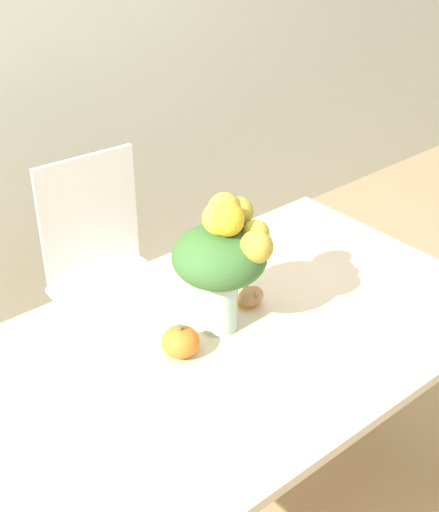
{
  "coord_description": "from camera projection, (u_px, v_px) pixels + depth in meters",
  "views": [
    {
      "loc": [
        -1.01,
        -1.18,
        1.98
      ],
      "look_at": [
        0.02,
        0.05,
        1.0
      ],
      "focal_mm": 50.0,
      "sensor_mm": 36.0,
      "label": 1
    }
  ],
  "objects": [
    {
      "name": "turkey_figurine",
      "position": [
        249.0,
        294.0,
        2.09
      ],
      "size": [
        0.08,
        0.11,
        0.06
      ],
      "color": "#A87A4C",
      "rests_on": "dining_table"
    },
    {
      "name": "dining_table",
      "position": [
        226.0,
        363.0,
        2.01
      ],
      "size": [
        1.59,
        0.93,
        0.76
      ],
      "color": "beige",
      "rests_on": "ground_plane"
    },
    {
      "name": "dining_chair_near_window",
      "position": [
        109.0,
        278.0,
        2.73
      ],
      "size": [
        0.45,
        0.45,
        0.95
      ],
      "rotation": [
        0.0,
        0.0,
        -0.07
      ],
      "color": "white",
      "rests_on": "ground_plane"
    },
    {
      "name": "pumpkin",
      "position": [
        181.0,
        342.0,
        1.88
      ],
      "size": [
        0.1,
        0.1,
        0.09
      ],
      "color": "orange",
      "rests_on": "dining_table"
    },
    {
      "name": "flower_vase",
      "position": [
        223.0,
        255.0,
        1.89
      ],
      "size": [
        0.26,
        0.27,
        0.4
      ],
      "color": "#B2CCBC",
      "rests_on": "dining_table"
    }
  ]
}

